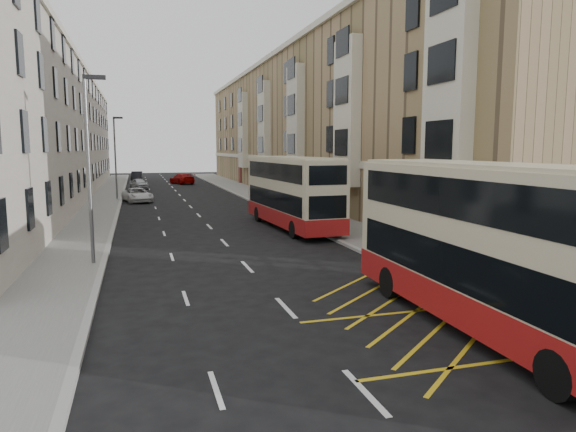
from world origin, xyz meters
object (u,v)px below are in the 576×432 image
object	(u,v)px
car_silver	(139,184)
car_dark	(137,176)
double_decker_front	(493,248)
street_lamp_near	(89,159)
pedestrian_far	(425,249)
double_decker_rear	(292,192)
street_lamp_far	(116,153)
white_van	(137,195)
litter_bin	(546,311)
car_red	(182,179)

from	to	relation	value
car_silver	car_dark	world-z (taller)	car_dark
double_decker_front	street_lamp_near	bearing A→B (deg)	135.06
pedestrian_far	double_decker_front	bearing A→B (deg)	114.79
double_decker_front	double_decker_rear	size ratio (longest dim) A/B	1.02
pedestrian_far	double_decker_rear	bearing A→B (deg)	-40.07
street_lamp_far	double_decker_rear	distance (m)	24.98
street_lamp_near	white_van	bearing A→B (deg)	86.05
street_lamp_far	car_silver	distance (m)	14.85
car_silver	car_dark	distance (m)	15.70
street_lamp_near	street_lamp_far	bearing A→B (deg)	90.00
white_van	car_dark	size ratio (longest dim) A/B	1.04
double_decker_rear	car_dark	size ratio (longest dim) A/B	2.49
double_decker_front	white_van	size ratio (longest dim) A/B	2.46
litter_bin	white_van	distance (m)	41.14
street_lamp_near	white_van	xyz separation A→B (m)	(1.90, 27.53, -3.97)
car_dark	double_decker_front	bearing A→B (deg)	-79.78
white_van	car_red	bearing A→B (deg)	63.53
double_decker_rear	white_van	distance (m)	21.88
street_lamp_far	white_van	xyz separation A→B (m)	(1.90, -2.47, -3.97)
car_silver	car_red	bearing A→B (deg)	34.25
street_lamp_near	litter_bin	size ratio (longest dim) A/B	8.85
pedestrian_far	car_dark	xyz separation A→B (m)	(-11.32, 64.83, -0.21)
double_decker_rear	street_lamp_near	bearing A→B (deg)	-148.31
double_decker_rear	litter_bin	bearing A→B (deg)	-89.20
double_decker_rear	litter_bin	size ratio (longest dim) A/B	12.79
street_lamp_near	car_red	size ratio (longest dim) A/B	1.53
pedestrian_far	white_van	size ratio (longest dim) A/B	0.34
car_silver	pedestrian_far	bearing A→B (deg)	-94.94
street_lamp_near	double_decker_rear	bearing A→B (deg)	34.74
double_decker_rear	car_dark	bearing A→B (deg)	97.22
car_red	double_decker_rear	bearing A→B (deg)	75.35
double_decker_rear	car_dark	world-z (taller)	double_decker_rear
street_lamp_far	white_van	bearing A→B (deg)	-52.40
street_lamp_near	pedestrian_far	bearing A→B (deg)	-20.64
street_lamp_far	car_dark	xyz separation A→B (m)	(1.93, 29.84, -3.87)
street_lamp_near	white_van	world-z (taller)	street_lamp_near
street_lamp_near	car_silver	distance (m)	44.37
street_lamp_far	white_van	world-z (taller)	street_lamp_far
double_decker_rear	car_silver	xyz separation A→B (m)	(-9.21, 36.27, -1.66)
car_dark	pedestrian_far	bearing A→B (deg)	-77.29
street_lamp_near	car_dark	distance (m)	60.00
litter_bin	car_dark	world-z (taller)	car_dark
street_lamp_near	car_red	xyz separation A→B (m)	(8.16, 51.83, -3.88)
double_decker_front	white_van	xyz separation A→B (m)	(-9.34, 39.21, -1.72)
street_lamp_near	car_dark	world-z (taller)	street_lamp_near
car_red	car_dark	bearing A→B (deg)	-70.89
litter_bin	car_silver	bearing A→B (deg)	100.62
pedestrian_far	car_red	bearing A→B (deg)	-43.35
car_red	street_lamp_near	bearing A→B (deg)	62.26
car_silver	car_red	distance (m)	9.76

